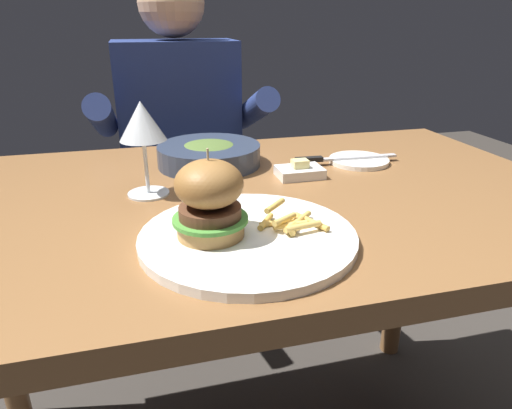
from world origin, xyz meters
The scene contains 10 objects.
dining_table centered at (0.00, 0.00, 0.64)m, with size 1.27×0.76×0.74m.
main_plate centered at (-0.04, -0.19, 0.75)m, with size 0.31×0.31×0.01m, color white.
burger_sandwich centered at (-0.09, -0.19, 0.81)m, with size 0.11×0.11×0.13m.
fries_pile centered at (0.02, -0.19, 0.76)m, with size 0.10×0.08×0.03m.
wine_glass centered at (-0.17, 0.04, 0.87)m, with size 0.08×0.08×0.17m.
bread_plate centered at (0.29, 0.12, 0.74)m, with size 0.13×0.13×0.01m, color white.
table_knife centered at (0.24, 0.12, 0.75)m, with size 0.23×0.03×0.01m.
butter_dish centered at (0.13, 0.06, 0.75)m, with size 0.09×0.06×0.04m.
soup_bowl centered at (-0.04, 0.19, 0.77)m, with size 0.22×0.22×0.05m.
diner_person centered at (-0.05, 0.66, 0.56)m, with size 0.51×0.36×1.18m.
Camera 1 is at (-0.18, -0.77, 1.04)m, focal length 32.00 mm.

